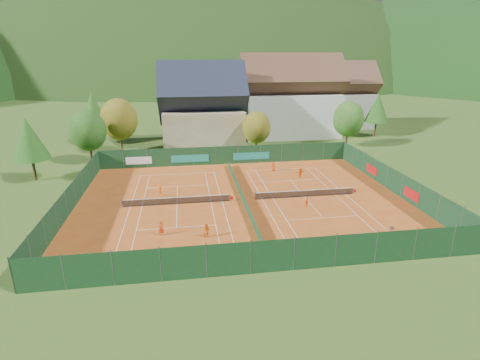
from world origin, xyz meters
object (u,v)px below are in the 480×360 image
chalet (203,111)px  hotel_block_b (338,99)px  hotel_block_a (290,101)px  player_right_far_b (300,173)px  player_right_near (307,202)px  player_left_near (161,228)px  player_left_far (160,191)px  player_right_far_a (273,167)px  player_left_mid (207,231)px  ball_hopper (392,228)px

chalet → hotel_block_b: (33.00, 14.00, -0.01)m
chalet → hotel_block_b: chalet is taller
hotel_block_a → player_right_far_b: size_ratio=13.65×
hotel_block_a → player_right_near: (-8.85, -39.20, -6.75)m
player_left_near → player_left_far: (-0.66, 10.89, -0.08)m
hotel_block_a → player_left_far: hotel_block_a is taller
player_right_near → player_right_far_a: size_ratio=0.86×
player_right_far_a → player_left_mid: bearing=42.5°
player_left_far → player_right_far_b: (19.76, 4.42, 0.08)m
player_left_far → player_right_far_a: size_ratio=0.97×
player_left_far → player_right_near: player_left_far is taller
chalet → hotel_block_a: bearing=17.5°
hotel_block_b → player_left_mid: bearing=-123.4°
player_right_far_a → player_left_far: bearing=8.4°
hotel_block_a → player_right_far_b: (-6.34, -28.65, -6.59)m
hotel_block_b → chalet: bearing=-157.0°
hotel_block_a → player_left_mid: (-20.99, -45.14, -6.60)m
ball_hopper → player_left_far: 27.43m
hotel_block_a → ball_hopper: 47.49m
player_right_near → player_right_far_a: player_right_far_a is taller
ball_hopper → chalet: bearing=112.0°
player_right_near → player_right_far_b: 10.84m
player_right_far_b → player_left_far: bearing=5.2°
hotel_block_b → player_left_near: size_ratio=11.02×
player_left_mid → player_right_far_b: (14.65, 16.49, 0.01)m
player_left_mid → player_right_near: bearing=31.5°
hotel_block_b → player_left_mid: size_ratio=11.06×
player_left_mid → player_left_far: size_ratio=1.10×
hotel_block_a → player_left_near: 51.23m
chalet → player_right_far_a: bearing=-63.1°
hotel_block_b → player_right_far_a: size_ratio=11.85×
hotel_block_b → player_right_far_a: 40.79m
ball_hopper → player_right_near: size_ratio=0.64×
ball_hopper → player_left_near: (-23.02, 2.97, 0.23)m
hotel_block_b → player_right_near: size_ratio=13.74×
hotel_block_a → player_left_near: bearing=-120.1°
hotel_block_a → player_left_mid: 50.21m
player_left_near → player_right_near: 17.27m
hotel_block_a → hotel_block_b: size_ratio=1.25×
ball_hopper → player_right_far_a: player_right_far_a is taller
player_left_near → player_right_near: player_left_near is taller
hotel_block_a → hotel_block_b: 16.14m
player_right_near → hotel_block_a: bearing=35.4°
hotel_block_a → hotel_block_b: bearing=29.7°
hotel_block_a → player_right_far_a: bearing=-110.8°
chalet → hotel_block_b: bearing=23.0°
player_left_far → hotel_block_a: bearing=-96.4°
player_left_near → chalet: bearing=72.3°
ball_hopper → player_right_far_b: (-3.91, 18.29, 0.24)m
hotel_block_b → player_left_far: 57.70m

